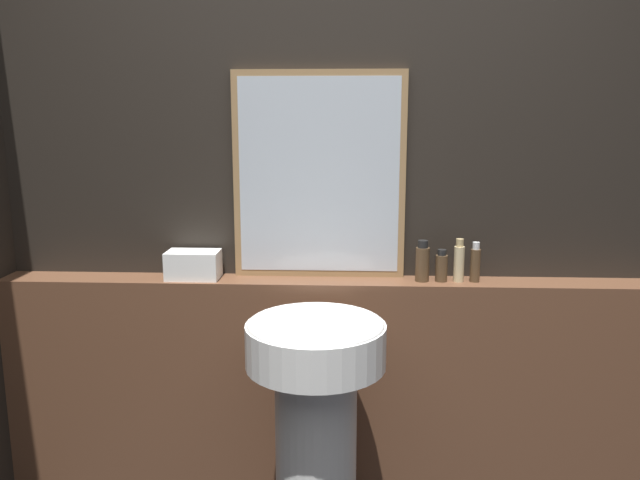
{
  "coord_description": "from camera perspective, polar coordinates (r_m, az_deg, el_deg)",
  "views": [
    {
      "loc": [
        0.07,
        -0.86,
        1.6
      ],
      "look_at": [
        -0.03,
        1.39,
        1.17
      ],
      "focal_mm": 35.0,
      "sensor_mm": 36.0,
      "label": 1
    }
  ],
  "objects": [
    {
      "name": "towel_stack",
      "position": [
        2.48,
        -11.5,
        -2.23
      ],
      "size": [
        0.2,
        0.13,
        0.11
      ],
      "color": "white",
      "rests_on": "vanity_counter"
    },
    {
      "name": "mirror",
      "position": [
        2.41,
        -0.08,
        5.9
      ],
      "size": [
        0.66,
        0.03,
        0.79
      ],
      "color": "#937047",
      "rests_on": "vanity_counter"
    },
    {
      "name": "wall_back",
      "position": [
        2.47,
        0.97,
        2.79
      ],
      "size": [
        8.0,
        0.06,
        2.5
      ],
      "color": "black",
      "rests_on": "ground_plane"
    },
    {
      "name": "shampoo_bottle",
      "position": [
        2.41,
        9.35,
        -2.03
      ],
      "size": [
        0.05,
        0.05,
        0.16
      ],
      "color": "#4C3823",
      "rests_on": "vanity_counter"
    },
    {
      "name": "body_wash_bottle",
      "position": [
        2.44,
        14.01,
        -2.1
      ],
      "size": [
        0.04,
        0.04,
        0.15
      ],
      "color": "#4C3823",
      "rests_on": "vanity_counter"
    },
    {
      "name": "pedestal_sink",
      "position": [
        2.21,
        -0.38,
        -16.72
      ],
      "size": [
        0.47,
        0.47,
        0.95
      ],
      "color": "white",
      "rests_on": "ground_plane"
    },
    {
      "name": "vanity_counter",
      "position": [
        2.58,
        0.83,
        -14.37
      ],
      "size": [
        2.57,
        0.17,
        0.99
      ],
      "color": "brown",
      "rests_on": "ground_plane"
    },
    {
      "name": "conditioner_bottle",
      "position": [
        2.43,
        11.04,
        -2.41
      ],
      "size": [
        0.05,
        0.05,
        0.12
      ],
      "color": "#4C3823",
      "rests_on": "vanity_counter"
    },
    {
      "name": "lotion_bottle",
      "position": [
        2.43,
        12.59,
        -1.97
      ],
      "size": [
        0.04,
        0.04,
        0.17
      ],
      "color": "#C6B284",
      "rests_on": "vanity_counter"
    }
  ]
}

